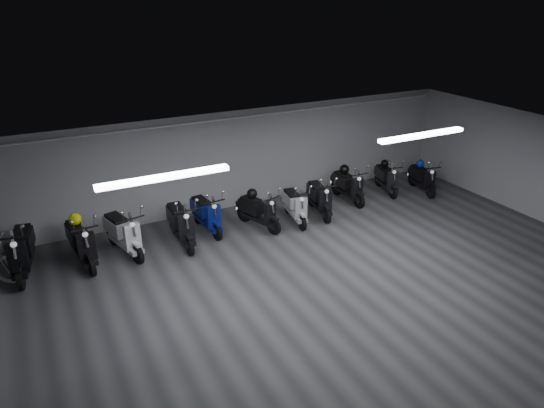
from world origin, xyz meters
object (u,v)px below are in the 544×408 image
scooter_3 (181,218)px  scooter_9 (387,174)px  helmet_4 (385,163)px  scooter_8 (348,181)px  helmet_3 (75,219)px  scooter_5 (258,206)px  scooter_1 (80,236)px  scooter_0 (20,244)px  helmet_0 (252,194)px  scooter_6 (295,200)px  helmet_2 (344,169)px  scooter_2 (123,227)px  scooter_4 (206,208)px  scooter_7 (320,193)px  helmet_1 (420,163)px  scooter_10 (423,174)px

scooter_3 → scooter_9: 6.68m
helmet_4 → scooter_8: bearing=-170.3°
helmet_3 → scooter_5: bearing=-5.6°
scooter_9 → scooter_1: bearing=-163.5°
scooter_1 → helmet_3: bearing=90.0°
scooter_0 → helmet_0: 5.52m
scooter_0 → scooter_6: 6.65m
helmet_0 → helmet_2: 3.23m
scooter_0 → helmet_3: size_ratio=6.86×
scooter_8 → scooter_6: bearing=-166.8°
scooter_2 → helmet_2: scooter_2 is taller
scooter_3 → scooter_6: bearing=-1.8°
scooter_1 → scooter_4: 3.10m
scooter_6 → scooter_7: bearing=14.7°
helmet_0 → helmet_2: (3.20, 0.42, 0.02)m
helmet_0 → scooter_5: bearing=-70.5°
helmet_0 → scooter_8: bearing=3.3°
scooter_9 → helmet_3: (-9.01, -0.01, 0.42)m
scooter_1 → helmet_1: bearing=-7.3°
scooter_0 → scooter_7: size_ratio=1.14×
scooter_7 → scooter_10: 3.74m
scooter_4 → helmet_1: (6.94, -0.25, 0.21)m
scooter_4 → scooter_5: size_ratio=1.05×
scooter_1 → scooter_3: size_ratio=1.00×
scooter_1 → helmet_2: 7.52m
scooter_2 → scooter_1: bearing=167.0°
helmet_0 → helmet_1: bearing=-0.4°
helmet_1 → scooter_2: bearing=179.8°
scooter_0 → scooter_3: (3.52, -0.25, -0.03)m
scooter_4 → helmet_4: (5.94, 0.24, 0.22)m
scooter_5 → scooter_6: 1.05m
scooter_10 → helmet_0: size_ratio=5.78×
scooter_6 → helmet_0: 1.20m
scooter_9 → scooter_2: bearing=-163.4°
scooter_0 → helmet_3: (1.18, 0.13, 0.28)m
scooter_4 → scooter_9: scooter_4 is taller
helmet_3 → helmet_4: bearing=1.4°
helmet_4 → scooter_6: bearing=-168.1°
helmet_4 → scooter_7: bearing=-166.3°
scooter_3 → helmet_3: scooter_3 is taller
scooter_4 → helmet_4: scooter_4 is taller
scooter_3 → scooter_4: size_ratio=1.09×
scooter_6 → scooter_10: scooter_6 is taller
scooter_0 → scooter_2: 2.16m
scooter_1 → scooter_3: 2.31m
helmet_3 → scooter_3: bearing=-9.0°
scooter_6 → helmet_1: bearing=12.4°
scooter_8 → scooter_10: 2.52m
scooter_9 → helmet_1: size_ratio=6.57×
helmet_1 → scooter_0: bearing=179.3°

